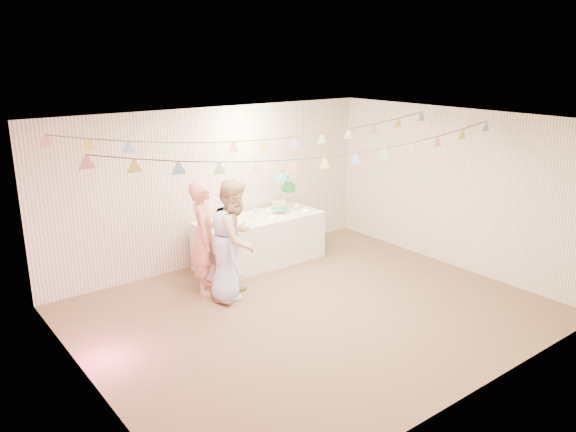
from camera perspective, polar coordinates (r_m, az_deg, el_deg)
floor at (r=7.85m, az=2.44°, el=-9.65°), size 6.00×6.00×0.00m
ceiling at (r=7.11m, az=2.70°, el=9.54°), size 6.00×6.00×0.00m
back_wall at (r=9.36m, az=-7.36°, el=2.99°), size 6.00×6.00×0.00m
front_wall at (r=5.81m, az=18.76°, el=-6.19°), size 6.00×6.00×0.00m
left_wall at (r=6.00m, az=-20.03°, el=-5.59°), size 5.00×5.00×0.00m
right_wall at (r=9.53m, az=16.51°, el=2.69°), size 5.00×5.00×0.00m
table at (r=9.43m, az=-2.90°, el=-2.46°), size 2.15×0.86×0.81m
cake_stand at (r=9.58m, az=-0.42°, el=2.15°), size 0.61×0.36×0.68m
cake_bottom at (r=9.52m, az=-0.92°, el=0.46°), size 0.31×0.31×0.15m
cake_middle at (r=9.75m, az=0.10°, el=2.50°), size 0.27×0.27×0.22m
cake_top_tier at (r=9.46m, az=-0.61°, el=3.74°), size 0.25×0.25×0.19m
platter at (r=8.99m, az=-5.64°, el=-1.08°), size 0.34×0.34×0.02m
posy at (r=9.32m, az=-3.28°, el=0.01°), size 0.13×0.13×0.14m
person_adult_a at (r=8.25m, az=-8.49°, el=-2.15°), size 0.67×0.74×1.70m
person_adult_b at (r=8.03m, az=-5.36°, el=-2.36°), size 1.07×1.02×1.75m
person_child at (r=8.01m, az=-6.40°, el=-4.00°), size 0.49×0.69×1.33m
bunting_back at (r=8.00m, az=-2.47°, el=8.51°), size 5.60×1.10×0.40m
bunting_front at (r=7.00m, az=3.74°, el=7.10°), size 5.60×0.90×0.36m
tealight_0 at (r=8.77m, az=-6.67°, el=-1.13°), size 0.04×0.04×0.03m
tealight_1 at (r=9.26m, az=-5.35°, el=-0.14°), size 0.04×0.04×0.03m
tealight_2 at (r=9.19m, az=-1.64°, el=-0.21°), size 0.04×0.04×0.03m
tealight_3 at (r=9.67m, az=-1.97°, el=0.63°), size 0.04×0.04×0.03m
tealight_4 at (r=9.64m, az=1.68°, el=0.59°), size 0.04×0.04×0.03m
tealight_5 at (r=9.93m, az=0.84°, el=1.07°), size 0.04×0.04×0.03m
tealight_6 at (r=9.67m, az=1.89°, el=0.64°), size 0.04×0.04×0.03m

